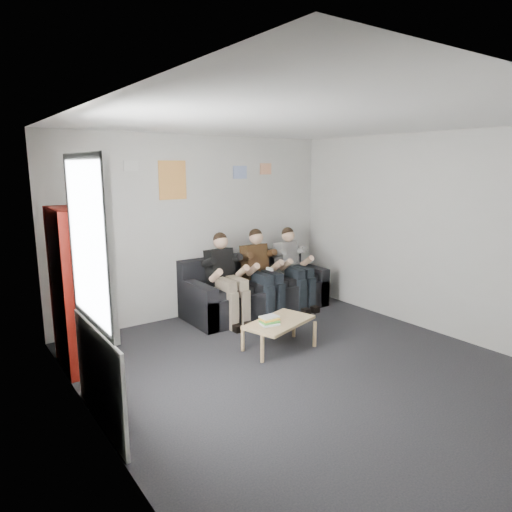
% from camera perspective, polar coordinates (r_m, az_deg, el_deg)
% --- Properties ---
extents(room_shell, '(5.00, 5.00, 5.00)m').
position_cam_1_polar(room_shell, '(4.90, 6.69, 0.50)').
color(room_shell, black).
rests_on(room_shell, ground).
extents(sofa, '(2.26, 0.92, 0.87)m').
position_cam_1_polar(sofa, '(7.17, -0.15, -4.45)').
color(sofa, black).
rests_on(sofa, ground).
extents(bookshelf, '(0.27, 0.82, 1.81)m').
position_cam_1_polar(bookshelf, '(5.46, -22.13, -3.93)').
color(bookshelf, maroon).
rests_on(bookshelf, ground).
extents(coffee_table, '(0.91, 0.50, 0.36)m').
position_cam_1_polar(coffee_table, '(5.73, 2.93, -8.52)').
color(coffee_table, '#DABB7E').
rests_on(coffee_table, ground).
extents(game_cases, '(0.28, 0.26, 0.07)m').
position_cam_1_polar(game_cases, '(5.62, 1.70, -8.06)').
color(game_cases, white).
rests_on(game_cases, coffee_table).
extents(person_left, '(0.39, 0.83, 1.31)m').
position_cam_1_polar(person_left, '(6.58, -3.63, -2.82)').
color(person_left, black).
rests_on(person_left, sofa).
extents(person_middle, '(0.39, 0.83, 1.31)m').
position_cam_1_polar(person_middle, '(6.92, 0.81, -2.07)').
color(person_middle, '#463017').
rests_on(person_middle, sofa).
extents(person_right, '(0.38, 0.80, 1.28)m').
position_cam_1_polar(person_right, '(7.31, 4.80, -1.49)').
color(person_right, white).
rests_on(person_right, sofa).
extents(radiator, '(0.10, 0.64, 0.60)m').
position_cam_1_polar(radiator, '(4.37, -17.99, -15.25)').
color(radiator, white).
rests_on(radiator, ground).
extents(window, '(0.05, 1.30, 2.36)m').
position_cam_1_polar(window, '(4.10, -19.56, -6.89)').
color(window, white).
rests_on(window, room_shell).
extents(poster_large, '(0.42, 0.01, 0.55)m').
position_cam_1_polar(poster_large, '(6.69, -10.39, 9.31)').
color(poster_large, '#E5E051').
rests_on(poster_large, room_shell).
extents(poster_blue, '(0.25, 0.01, 0.20)m').
position_cam_1_polar(poster_blue, '(7.25, -2.03, 10.42)').
color(poster_blue, blue).
rests_on(poster_blue, room_shell).
extents(poster_pink, '(0.22, 0.01, 0.18)m').
position_cam_1_polar(poster_pink, '(7.54, 1.21, 10.84)').
color(poster_pink, '#C63D94').
rests_on(poster_pink, room_shell).
extents(poster_sign, '(0.20, 0.01, 0.14)m').
position_cam_1_polar(poster_sign, '(6.46, -15.37, 10.81)').
color(poster_sign, silver).
rests_on(poster_sign, room_shell).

